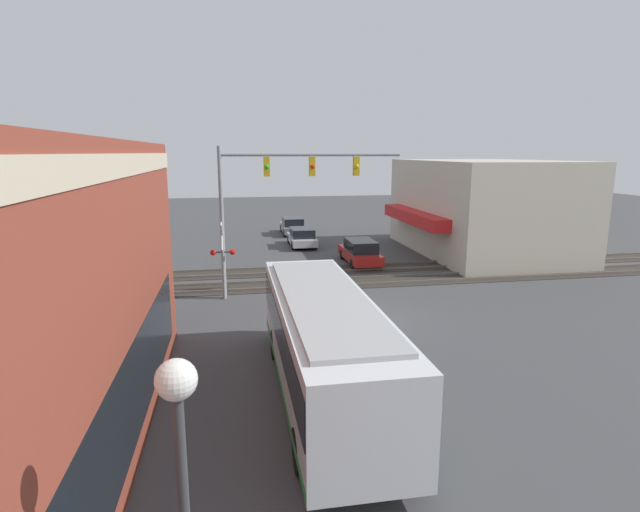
% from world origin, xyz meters
% --- Properties ---
extents(ground_plane, '(120.00, 120.00, 0.00)m').
position_xyz_m(ground_plane, '(0.00, 0.00, 0.00)').
color(ground_plane, '#424244').
extents(shop_building, '(13.70, 9.91, 6.37)m').
position_xyz_m(shop_building, '(12.73, -11.82, 3.18)').
color(shop_building, beige).
rests_on(shop_building, ground).
extents(city_bus, '(10.24, 2.59, 3.02)m').
position_xyz_m(city_bus, '(-6.33, 2.80, 1.67)').
color(city_bus, silver).
rests_on(city_bus, ground).
extents(traffic_signal_gantry, '(0.42, 8.70, 7.20)m').
position_xyz_m(traffic_signal_gantry, '(4.29, 3.09, 5.39)').
color(traffic_signal_gantry, gray).
rests_on(traffic_signal_gantry, ground).
extents(crossing_signal, '(1.41, 1.18, 3.81)m').
position_xyz_m(crossing_signal, '(4.06, 5.75, 2.30)').
color(crossing_signal, gray).
rests_on(crossing_signal, ground).
extents(rail_track_near, '(2.60, 60.00, 0.15)m').
position_xyz_m(rail_track_near, '(6.00, 0.00, 0.03)').
color(rail_track_near, '#332D28').
rests_on(rail_track_near, ground).
extents(rail_track_far, '(2.60, 60.00, 0.15)m').
position_xyz_m(rail_track_far, '(9.20, 0.00, 0.03)').
color(rail_track_far, '#332D28').
rests_on(rail_track_far, ground).
extents(parked_car_red, '(4.80, 1.82, 1.54)m').
position_xyz_m(parked_car_red, '(10.49, -2.60, 0.72)').
color(parked_car_red, '#B21E19').
rests_on(parked_car_red, ground).
extents(parked_car_silver, '(4.31, 1.82, 1.39)m').
position_xyz_m(parked_car_silver, '(16.99, 0.20, 0.65)').
color(parked_car_silver, '#B7B7BC').
rests_on(parked_car_silver, ground).
extents(parked_car_grey, '(4.37, 1.82, 1.44)m').
position_xyz_m(parked_car_grey, '(22.82, 0.20, 0.67)').
color(parked_car_grey, slate).
rests_on(parked_car_grey, ground).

